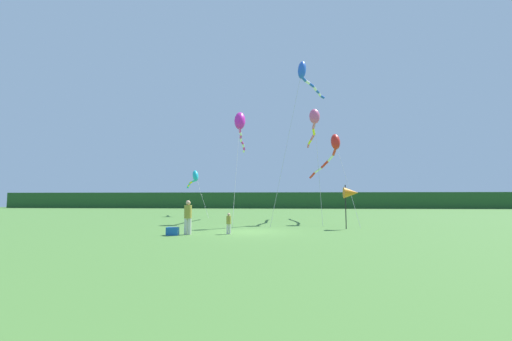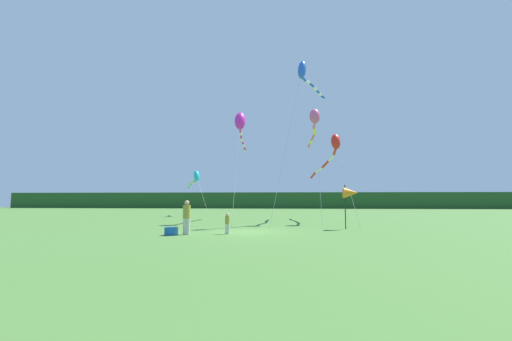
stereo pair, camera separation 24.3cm
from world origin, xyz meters
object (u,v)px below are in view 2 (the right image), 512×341
at_px(kite_cyan, 196,177).
at_px(kite_blue, 304,74).
at_px(kite_rainbow, 314,122).
at_px(person_adult, 187,215).
at_px(kite_red, 332,148).
at_px(cooler_box, 171,231).
at_px(kite_magenta, 240,124).
at_px(banner_flag_pole, 350,193).
at_px(person_child, 227,222).

bearing_deg(kite_cyan, kite_blue, -41.98).
bearing_deg(kite_rainbow, person_adult, -128.05).
xyz_separation_m(kite_cyan, kite_red, (13.64, -8.46, 1.72)).
bearing_deg(kite_rainbow, cooler_box, -129.53).
distance_m(kite_magenta, kite_red, 7.83).
xyz_separation_m(kite_magenta, kite_blue, (5.22, -1.66, 3.54)).
relative_size(kite_rainbow, kite_cyan, 1.66).
distance_m(person_adult, banner_flag_pole, 10.07).
xyz_separation_m(banner_flag_pole, kite_cyan, (-13.78, 14.26, 2.01)).
bearing_deg(cooler_box, banner_flag_pole, 22.44).
bearing_deg(kite_red, kite_magenta, -179.47).
distance_m(cooler_box, kite_red, 15.08).
bearing_deg(banner_flag_pole, person_child, -154.95).
relative_size(banner_flag_pole, kite_magenta, 0.25).
bearing_deg(banner_flag_pole, kite_cyan, 134.03).
relative_size(kite_cyan, kite_blue, 0.45).
height_order(banner_flag_pole, kite_red, kite_red).
height_order(person_adult, kite_red, kite_red).
height_order(banner_flag_pole, kite_blue, kite_blue).
relative_size(person_adult, person_child, 1.61).
bearing_deg(banner_flag_pole, kite_rainbow, 104.42).
relative_size(banner_flag_pole, kite_red, 0.25).
bearing_deg(person_adult, kite_blue, 49.15).
relative_size(kite_rainbow, kite_blue, 0.75).
height_order(person_child, cooler_box, person_child).
xyz_separation_m(person_child, kite_blue, (4.70, 7.43, 11.00)).
relative_size(kite_rainbow, kite_magenta, 0.88).
distance_m(cooler_box, kite_cyan, 19.19).
bearing_deg(kite_cyan, kite_magenta, -54.42).
height_order(person_adult, kite_blue, kite_blue).
distance_m(banner_flag_pole, kite_red, 6.90).
bearing_deg(kite_red, person_adult, -133.57).
relative_size(kite_rainbow, kite_red, 0.88).
height_order(kite_magenta, kite_blue, kite_blue).
bearing_deg(kite_magenta, kite_cyan, 125.58).
bearing_deg(kite_blue, person_child, -122.32).
xyz_separation_m(banner_flag_pole, kite_magenta, (-7.68, 5.73, 5.86)).
bearing_deg(kite_cyan, kite_red, -31.80).
bearing_deg(kite_blue, kite_red, 36.63).
distance_m(person_adult, kite_magenta, 11.96).
height_order(cooler_box, kite_blue, kite_blue).
bearing_deg(kite_rainbow, kite_magenta, -176.93).
relative_size(kite_red, kite_blue, 0.86).
xyz_separation_m(person_child, kite_magenta, (-0.52, 9.08, 7.46)).
bearing_deg(person_adult, cooler_box, -154.33).
height_order(cooler_box, kite_red, kite_red).
bearing_deg(person_child, person_adult, -168.44).
relative_size(person_child, cooler_box, 1.87).
xyz_separation_m(person_adult, person_child, (2.09, 0.43, -0.38)).
distance_m(person_child, kite_red, 12.70).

